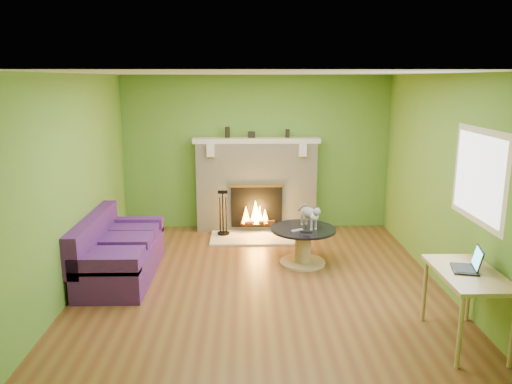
# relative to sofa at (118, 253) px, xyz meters

# --- Properties ---
(floor) EXTENTS (5.00, 5.00, 0.00)m
(floor) POSITION_rel_sofa_xyz_m (1.86, -0.28, -0.31)
(floor) COLOR brown
(floor) RESTS_ON ground
(ceiling) EXTENTS (5.00, 5.00, 0.00)m
(ceiling) POSITION_rel_sofa_xyz_m (1.86, -0.28, 2.29)
(ceiling) COLOR white
(ceiling) RESTS_ON wall_back
(wall_back) EXTENTS (5.00, 0.00, 5.00)m
(wall_back) POSITION_rel_sofa_xyz_m (1.86, 2.22, 0.99)
(wall_back) COLOR #578C2D
(wall_back) RESTS_ON floor
(wall_front) EXTENTS (5.00, 0.00, 5.00)m
(wall_front) POSITION_rel_sofa_xyz_m (1.86, -2.78, 0.99)
(wall_front) COLOR #578C2D
(wall_front) RESTS_ON floor
(wall_left) EXTENTS (0.00, 5.00, 5.00)m
(wall_left) POSITION_rel_sofa_xyz_m (-0.39, -0.28, 0.99)
(wall_left) COLOR #578C2D
(wall_left) RESTS_ON floor
(wall_right) EXTENTS (0.00, 5.00, 5.00)m
(wall_right) POSITION_rel_sofa_xyz_m (4.11, -0.28, 0.99)
(wall_right) COLOR #578C2D
(wall_right) RESTS_ON floor
(window_frame) EXTENTS (0.00, 1.20, 1.20)m
(window_frame) POSITION_rel_sofa_xyz_m (4.10, -1.18, 1.24)
(window_frame) COLOR silver
(window_frame) RESTS_ON wall_right
(window_pane) EXTENTS (0.00, 1.06, 1.06)m
(window_pane) POSITION_rel_sofa_xyz_m (4.09, -1.18, 1.24)
(window_pane) COLOR white
(window_pane) RESTS_ON wall_right
(fireplace) EXTENTS (2.10, 0.46, 1.58)m
(fireplace) POSITION_rel_sofa_xyz_m (1.86, 2.04, 0.46)
(fireplace) COLOR #BCB79C
(fireplace) RESTS_ON floor
(hearth) EXTENTS (1.50, 0.75, 0.03)m
(hearth) POSITION_rel_sofa_xyz_m (1.86, 1.52, -0.30)
(hearth) COLOR beige
(hearth) RESTS_ON floor
(mantel) EXTENTS (2.10, 0.28, 0.08)m
(mantel) POSITION_rel_sofa_xyz_m (1.86, 2.02, 1.23)
(mantel) COLOR beige
(mantel) RESTS_ON fireplace
(sofa) EXTENTS (0.86, 1.80, 0.81)m
(sofa) POSITION_rel_sofa_xyz_m (0.00, 0.00, 0.00)
(sofa) COLOR #43185E
(sofa) RESTS_ON floor
(coffee_table) EXTENTS (0.91, 0.91, 0.52)m
(coffee_table) POSITION_rel_sofa_xyz_m (2.47, 0.39, -0.02)
(coffee_table) COLOR tan
(coffee_table) RESTS_ON floor
(desk) EXTENTS (0.58, 0.99, 0.74)m
(desk) POSITION_rel_sofa_xyz_m (3.81, -1.77, 0.33)
(desk) COLOR tan
(desk) RESTS_ON floor
(cat) EXTENTS (0.39, 0.57, 0.34)m
(cat) POSITION_rel_sofa_xyz_m (2.55, 0.44, 0.37)
(cat) COLOR slate
(cat) RESTS_ON coffee_table
(remote_silver) EXTENTS (0.17, 0.12, 0.02)m
(remote_silver) POSITION_rel_sofa_xyz_m (2.37, 0.27, 0.21)
(remote_silver) COLOR gray
(remote_silver) RESTS_ON coffee_table
(remote_black) EXTENTS (0.17, 0.08, 0.02)m
(remote_black) POSITION_rel_sofa_xyz_m (2.49, 0.21, 0.21)
(remote_black) COLOR black
(remote_black) RESTS_ON coffee_table
(laptop) EXTENTS (0.33, 0.35, 0.22)m
(laptop) POSITION_rel_sofa_xyz_m (3.79, -1.72, 0.54)
(laptop) COLOR black
(laptop) RESTS_ON desk
(fire_tools) EXTENTS (0.20, 0.20, 0.74)m
(fire_tools) POSITION_rel_sofa_xyz_m (1.31, 1.67, 0.09)
(fire_tools) COLOR black
(fire_tools) RESTS_ON hearth
(mantel_vase_left) EXTENTS (0.08, 0.08, 0.18)m
(mantel_vase_left) POSITION_rel_sofa_xyz_m (1.38, 2.05, 1.36)
(mantel_vase_left) COLOR black
(mantel_vase_left) RESTS_ON mantel
(mantel_vase_right) EXTENTS (0.07, 0.07, 0.14)m
(mantel_vase_right) POSITION_rel_sofa_xyz_m (2.38, 2.05, 1.34)
(mantel_vase_right) COLOR black
(mantel_vase_right) RESTS_ON mantel
(mantel_box) EXTENTS (0.12, 0.08, 0.10)m
(mantel_box) POSITION_rel_sofa_xyz_m (1.78, 2.05, 1.32)
(mantel_box) COLOR black
(mantel_box) RESTS_ON mantel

